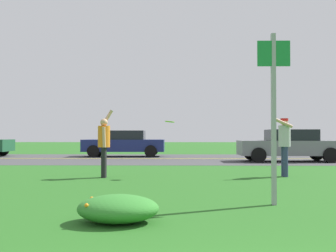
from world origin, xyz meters
name	(u,v)px	position (x,y,z in m)	size (l,w,h in m)	color
ground_plane	(205,178)	(0.00, 9.57, 0.00)	(120.00, 120.00, 0.00)	#26601E
highway_strip	(192,159)	(0.00, 19.13, 0.00)	(120.00, 9.52, 0.01)	#424244
highway_center_stripe	(192,159)	(0.00, 19.13, 0.01)	(120.00, 0.16, 0.00)	yellow
daylily_clump_mid_right	(118,209)	(-1.62, 3.62, 0.19)	(1.12, 0.94, 0.38)	#337F2D
sign_post_near_path	(274,102)	(0.86, 5.11, 1.77)	(0.56, 0.10, 2.95)	#93969B
person_thrower_orange_shirt	(104,142)	(-2.84, 9.67, 1.01)	(0.40, 0.50, 1.93)	orange
person_catcher_red_cap_gray_shirt	(284,141)	(2.32, 10.02, 1.03)	(0.57, 0.51, 1.70)	#B2B2B7
frisbee_lime	(170,122)	(-0.99, 9.71, 1.58)	(0.27, 0.27, 0.05)	#8CD133
car_gray_center_left	(289,145)	(4.35, 16.99, 0.74)	(4.50, 2.00, 1.45)	slate
car_navy_center_right	(124,143)	(-3.68, 21.27, 0.74)	(4.50, 2.00, 1.45)	navy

